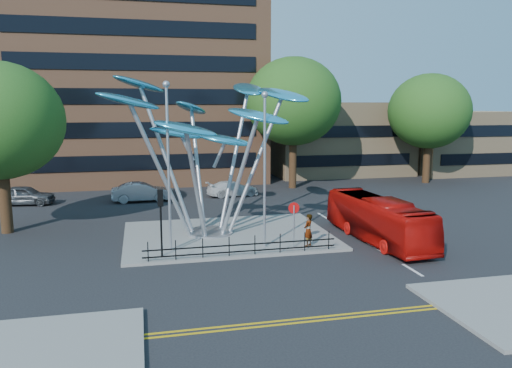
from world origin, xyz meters
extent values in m
plane|color=black|center=(0.00, 0.00, 0.00)|extent=(120.00, 120.00, 0.00)
cube|color=slate|center=(-1.00, 6.00, 0.07)|extent=(12.00, 9.00, 0.15)
cube|color=gold|center=(0.00, -6.00, 0.01)|extent=(40.00, 0.12, 0.01)
cube|color=gold|center=(0.00, -6.30, 0.01)|extent=(40.00, 0.12, 0.01)
cube|color=#905C3F|center=(-6.00, 32.00, 15.00)|extent=(25.00, 15.00, 30.00)
cube|color=tan|center=(16.00, 30.00, 4.00)|extent=(15.00, 8.00, 8.00)
cube|color=tan|center=(30.00, 28.00, 3.50)|extent=(12.00, 8.00, 7.00)
cylinder|color=black|center=(8.00, 22.00, 2.86)|extent=(0.70, 0.70, 5.72)
ellipsoid|color=#1F4D16|center=(8.00, 22.00, 8.06)|extent=(8.80, 8.80, 8.10)
cylinder|color=black|center=(-14.00, 10.00, 2.42)|extent=(0.70, 0.70, 4.84)
cylinder|color=black|center=(22.00, 22.00, 2.53)|extent=(0.70, 0.70, 5.06)
ellipsoid|color=#1F4D16|center=(22.00, 22.00, 7.13)|extent=(8.00, 8.00, 7.36)
cylinder|color=#9EA0A5|center=(-2.00, 6.50, 0.21)|extent=(2.80, 2.80, 0.12)
cylinder|color=#9EA0A5|center=(-3.20, 5.90, 4.05)|extent=(0.24, 0.24, 7.80)
ellipsoid|color=#32B1DC|center=(-6.40, 4.90, 7.95)|extent=(3.92, 2.95, 1.39)
cylinder|color=#9EA0A5|center=(-2.40, 5.50, 3.35)|extent=(0.24, 0.24, 6.40)
ellipsoid|color=#32B1DC|center=(-3.60, 3.30, 6.55)|extent=(3.47, 1.78, 1.31)
cylinder|color=#9EA0A5|center=(-1.40, 5.70, 3.65)|extent=(0.24, 0.24, 7.00)
ellipsoid|color=#32B1DC|center=(0.40, 4.10, 7.15)|extent=(3.81, 3.11, 1.36)
cylinder|color=#9EA0A5|center=(-0.80, 6.50, 4.25)|extent=(0.24, 0.24, 8.20)
ellipsoid|color=#32B1DC|center=(2.60, 6.90, 8.35)|extent=(3.52, 4.06, 1.44)
cylinder|color=#9EA0A5|center=(-1.20, 7.40, 4.45)|extent=(0.24, 0.24, 8.60)
ellipsoid|color=#32B1DC|center=(1.00, 9.40, 8.75)|extent=(2.21, 3.79, 1.39)
cylinder|color=#9EA0A5|center=(-2.20, 7.50, 3.85)|extent=(0.24, 0.24, 7.40)
ellipsoid|color=#32B1DC|center=(-2.60, 10.10, 7.55)|extent=(3.02, 3.71, 1.34)
cylinder|color=#9EA0A5|center=(-3.00, 6.90, 4.55)|extent=(0.24, 0.24, 8.80)
ellipsoid|color=#32B1DC|center=(-5.80, 8.30, 8.95)|extent=(3.88, 3.60, 1.42)
ellipsoid|color=#32B1DC|center=(-3.80, 6.70, 6.15)|extent=(3.40, 1.96, 1.13)
ellipsoid|color=#32B1DC|center=(-1.10, 6.10, 5.75)|extent=(3.39, 2.16, 1.11)
cylinder|color=#9EA0A5|center=(-4.50, 3.50, 4.40)|extent=(0.14, 0.14, 8.50)
sphere|color=#9EA0A5|center=(-4.50, 3.50, 8.77)|extent=(0.36, 0.36, 0.36)
cylinder|color=#9EA0A5|center=(0.50, 3.00, 4.15)|extent=(0.14, 0.14, 8.00)
sphere|color=#9EA0A5|center=(0.50, 3.00, 8.27)|extent=(0.36, 0.36, 0.36)
cylinder|color=black|center=(-5.00, 2.50, 1.75)|extent=(0.10, 0.10, 3.20)
cube|color=black|center=(-5.00, 2.50, 3.15)|extent=(0.28, 0.18, 0.85)
sphere|color=#FF0C0C|center=(-5.00, 2.50, 3.43)|extent=(0.18, 0.18, 0.18)
cylinder|color=#9EA0A5|center=(2.00, 2.50, 1.30)|extent=(0.08, 0.08, 2.30)
cylinder|color=red|center=(2.00, 2.53, 2.30)|extent=(0.60, 0.04, 0.60)
cube|color=white|center=(2.00, 2.55, 2.30)|extent=(0.42, 0.03, 0.10)
cylinder|color=black|center=(-5.70, 1.70, 0.65)|extent=(0.05, 0.05, 1.00)
cylinder|color=black|center=(-4.36, 1.70, 0.65)|extent=(0.05, 0.05, 1.00)
cylinder|color=black|center=(-3.01, 1.70, 0.65)|extent=(0.05, 0.05, 1.00)
cylinder|color=black|center=(-1.67, 1.70, 0.65)|extent=(0.05, 0.05, 1.00)
cylinder|color=black|center=(-0.33, 1.70, 0.65)|extent=(0.05, 0.05, 1.00)
cylinder|color=black|center=(1.01, 1.70, 0.65)|extent=(0.05, 0.05, 1.00)
cylinder|color=black|center=(2.36, 1.70, 0.65)|extent=(0.05, 0.05, 1.00)
cylinder|color=black|center=(3.70, 1.70, 0.65)|extent=(0.05, 0.05, 1.00)
cube|color=black|center=(-1.00, 1.70, 0.70)|extent=(10.00, 0.06, 0.06)
cube|color=black|center=(-1.00, 1.70, 0.35)|extent=(10.00, 0.06, 0.06)
imported|color=#B30C08|center=(7.22, 3.10, 1.28)|extent=(2.68, 9.28, 2.55)
imported|color=gray|center=(2.82, 2.50, 1.04)|extent=(0.76, 0.76, 1.78)
imported|color=#45494D|center=(-14.83, 18.98, 0.77)|extent=(4.70, 2.40, 1.53)
imported|color=#96999D|center=(-5.91, 18.30, 0.78)|extent=(4.78, 1.84, 1.56)
imported|color=silver|center=(1.72, 19.07, 0.64)|extent=(4.62, 2.32, 1.29)
camera|label=1|loc=(-5.90, -22.42, 7.75)|focal=35.00mm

